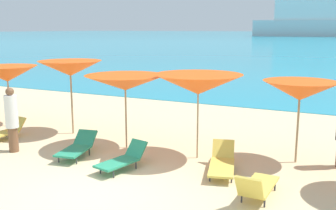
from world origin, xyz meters
name	(u,v)px	position (x,y,z in m)	size (l,w,h in m)	color
ground_plane	(234,111)	(0.00, 10.00, -0.15)	(50.00, 100.00, 0.30)	beige
umbrella_1	(7,74)	(-6.15, 3.33, 1.84)	(2.19, 2.19, 2.11)	#9E7F59
umbrella_2	(70,68)	(-3.51, 3.48, 2.13)	(2.18, 2.18, 2.38)	#9E7F59
umbrella_3	(125,83)	(-1.11, 2.90, 1.89)	(2.30, 2.30, 2.10)	#9E7F59
umbrella_4	(198,84)	(1.06, 2.95, 1.97)	(2.46, 2.46, 2.24)	#9E7F59
umbrella_5	(300,91)	(3.47, 3.72, 1.86)	(1.84, 1.84, 2.10)	#9E7F59
lounge_chair_2	(5,131)	(-4.97, 2.02, 0.26)	(0.70, 1.40, 0.60)	#D8BF4C
lounge_chair_5	(222,162)	(1.99, 2.21, 0.24)	(0.96, 1.68, 0.62)	#D8BF4C
lounge_chair_6	(77,147)	(-1.85, 1.63, 0.28)	(0.84, 1.53, 0.58)	#268C66
lounge_chair_8	(123,159)	(-0.24, 1.34, 0.27)	(0.81, 1.46, 0.61)	#268C66
lounge_chair_11	(257,186)	(3.10, 1.03, 0.29)	(0.57, 1.58, 0.71)	#D8BF4C
beachgoer_1	(12,118)	(-3.74, 1.22, 0.96)	(0.35, 0.35, 1.81)	brown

